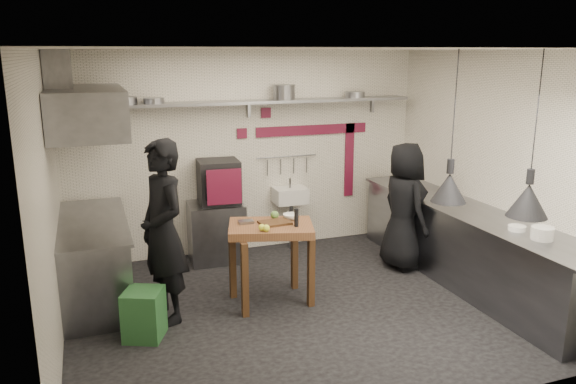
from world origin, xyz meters
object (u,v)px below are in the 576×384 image
object	(u,v)px
combi_oven	(219,182)
prep_table	(271,263)
green_bin	(144,314)
oven_stand	(216,231)
chef_right	(404,206)
chef_left	(163,232)

from	to	relation	value
combi_oven	prep_table	xyz separation A→B (m)	(0.22, -1.54, -0.63)
green_bin	combi_oven	bearing A→B (deg)	57.27
combi_oven	prep_table	bearing A→B (deg)	-78.14
oven_stand	chef_right	distance (m)	2.54
chef_left	chef_right	xyz separation A→B (m)	(3.13, 0.43, -0.14)
combi_oven	green_bin	bearing A→B (deg)	-119.14
oven_stand	combi_oven	xyz separation A→B (m)	(0.06, -0.00, 0.69)
green_bin	chef_right	size ratio (longest dim) A/B	0.30
prep_table	chef_right	bearing A→B (deg)	28.53
oven_stand	prep_table	bearing A→B (deg)	-76.08
chef_left	oven_stand	bearing A→B (deg)	133.03
green_bin	prep_table	size ratio (longest dim) A/B	0.54
green_bin	prep_table	world-z (taller)	prep_table
combi_oven	chef_right	distance (m)	2.46
green_bin	chef_right	xyz separation A→B (m)	(3.40, 0.79, 0.58)
combi_oven	prep_table	distance (m)	1.68
combi_oven	prep_table	size ratio (longest dim) A/B	0.63
green_bin	chef_left	xyz separation A→B (m)	(0.27, 0.36, 0.72)
prep_table	chef_right	xyz separation A→B (m)	(1.96, 0.43, 0.37)
oven_stand	green_bin	bearing A→B (deg)	-117.89
prep_table	chef_left	size ratio (longest dim) A/B	0.48
chef_left	prep_table	bearing A→B (deg)	73.26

